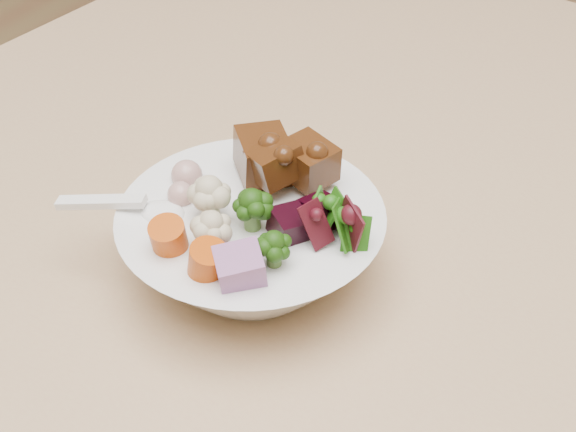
# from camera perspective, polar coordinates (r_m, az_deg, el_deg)

# --- Properties ---
(food_bowl) EXTENTS (0.19, 0.19, 0.10)m
(food_bowl) POSITION_cam_1_polar(r_m,az_deg,el_deg) (0.57, -2.41, -1.60)
(food_bowl) COLOR white
(food_bowl) RESTS_ON dining_table
(soup_spoon) EXTENTS (0.10, 0.05, 0.02)m
(soup_spoon) POSITION_cam_1_polar(r_m,az_deg,el_deg) (0.56, -10.03, 0.37)
(soup_spoon) COLOR white
(soup_spoon) RESTS_ON food_bowl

